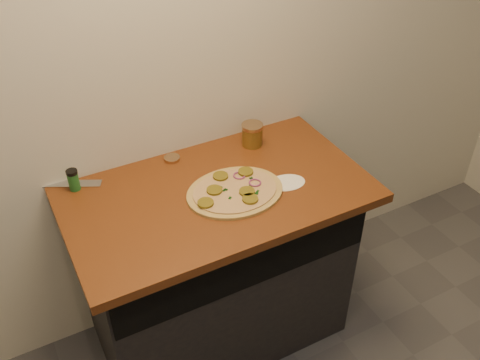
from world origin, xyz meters
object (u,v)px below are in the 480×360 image
pizza (235,191)px  spice_shaker (73,180)px  chefs_knife (50,183)px  salsa_jar (252,134)px

pizza → spice_shaker: spice_shaker is taller
chefs_knife → salsa_jar: bearing=-8.1°
chefs_knife → pizza: bearing=-32.1°
chefs_knife → salsa_jar: (0.85, -0.12, 0.05)m
pizza → spice_shaker: (-0.54, 0.32, 0.04)m
pizza → chefs_knife: pizza is taller
pizza → salsa_jar: 0.36m
spice_shaker → chefs_knife: bearing=137.2°
pizza → spice_shaker: 0.63m
pizza → spice_shaker: size_ratio=4.41×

